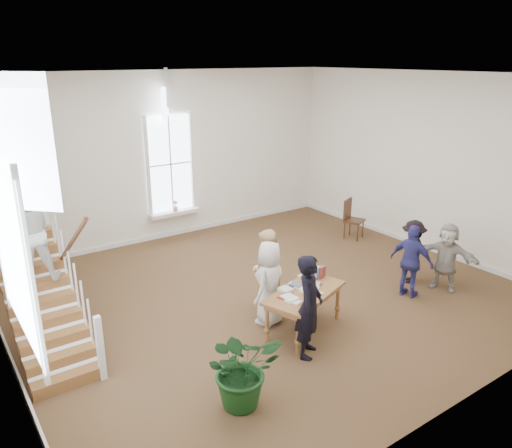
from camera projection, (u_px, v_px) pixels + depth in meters
ground at (266, 293)px, 10.70m from camera, size 10.00×10.00×0.00m
room_shell at (174, 222)px, 13.98m from camera, size 10.49×10.00×10.00m
staircase at (33, 256)px, 8.41m from camera, size 1.10×4.10×2.92m
library_table at (304, 295)px, 9.06m from camera, size 1.85×1.35×0.85m
police_officer at (309, 306)px, 8.24m from camera, size 0.78×0.76×1.81m
elderly_woman at (269, 283)px, 9.29m from camera, size 0.94×0.83×1.63m
person_yellow at (267, 270)px, 9.84m from camera, size 1.01×1.00×1.65m
woman_cluster_a at (411, 261)px, 10.33m from camera, size 0.60×0.99×1.57m
woman_cluster_b at (412, 252)px, 11.03m from camera, size 1.07×0.97×1.44m
woman_cluster_c at (446, 257)px, 10.68m from camera, size 0.92×1.45×1.49m
floor_plant at (243, 368)px, 7.11m from camera, size 1.27×1.16×1.20m
side_chair at (351, 216)px, 13.78m from camera, size 0.63×0.63×1.10m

